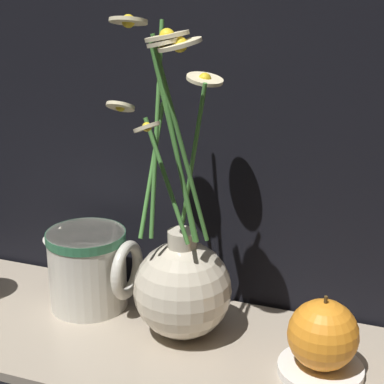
% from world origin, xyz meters
% --- Properties ---
extents(ground_plane, '(6.00, 6.00, 0.00)m').
position_xyz_m(ground_plane, '(0.00, 0.00, 0.00)').
color(ground_plane, black).
extents(shelf, '(0.80, 0.25, 0.01)m').
position_xyz_m(shelf, '(0.00, 0.00, 0.01)').
color(shelf, tan).
rests_on(shelf, ground_plane).
extents(vase_with_flowers, '(0.15, 0.15, 0.39)m').
position_xyz_m(vase_with_flowers, '(-0.03, 0.02, 0.09)').
color(vase_with_flowers, beige).
rests_on(vase_with_flowers, shelf).
extents(ceramic_pitcher, '(0.13, 0.11, 0.12)m').
position_xyz_m(ceramic_pitcher, '(-0.17, 0.05, 0.07)').
color(ceramic_pitcher, beige).
rests_on(ceramic_pitcher, shelf).
extents(saucer_plate, '(0.10, 0.10, 0.01)m').
position_xyz_m(saucer_plate, '(0.15, -0.00, 0.02)').
color(saucer_plate, white).
rests_on(saucer_plate, shelf).
extents(orange_fruit, '(0.08, 0.08, 0.09)m').
position_xyz_m(orange_fruit, '(0.15, -0.00, 0.06)').
color(orange_fruit, orange).
rests_on(orange_fruit, saucer_plate).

